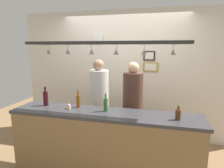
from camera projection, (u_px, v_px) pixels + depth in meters
ground_plane at (110, 161)px, 3.28m from camera, size 8.00×8.00×0.00m
back_wall at (124, 75)px, 4.09m from camera, size 4.40×0.06×2.60m
bar_counter at (101, 138)px, 2.69m from camera, size 2.70×0.55×0.97m
overhead_glass_rack at (105, 43)px, 2.65m from camera, size 2.20×0.36×0.04m
hanging_wineglass_far_left at (49, 51)px, 2.93m from camera, size 0.07×0.07×0.13m
hanging_wineglass_left at (68, 51)px, 2.80m from camera, size 0.07×0.07×0.13m
hanging_wineglass_center_left at (92, 51)px, 2.70m from camera, size 0.07×0.07×0.13m
hanging_wineglass_center at (116, 51)px, 2.64m from camera, size 0.07×0.07×0.13m
hanging_wineglass_center_right at (144, 52)px, 2.50m from camera, size 0.07×0.07×0.13m
hanging_wineglass_right at (173, 52)px, 2.50m from camera, size 0.07×0.07×0.13m
person_middle_white_patterned_shirt at (99, 97)px, 3.50m from camera, size 0.34×0.34×1.66m
person_right_brown_shirt at (133, 100)px, 3.36m from camera, size 0.34×0.34×1.63m
bottle_beer_green_import at (106, 104)px, 2.81m from camera, size 0.06×0.06×0.26m
bottle_beer_brown_stubby at (178, 114)px, 2.48m from camera, size 0.07×0.07×0.18m
bottle_wine_dark_red at (46, 98)px, 3.09m from camera, size 0.08×0.08×0.30m
bottle_beer_amber_tall at (78, 101)px, 2.99m from camera, size 0.06×0.06×0.26m
cupcake at (69, 107)px, 2.92m from camera, size 0.06×0.06×0.08m
picture_frame_lower_pair at (151, 67)px, 3.89m from camera, size 0.30×0.02×0.18m
picture_frame_upper_small at (149, 56)px, 3.85m from camera, size 0.22×0.02×0.18m
wall_clock at (98, 38)px, 4.04m from camera, size 0.22×0.03×0.22m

